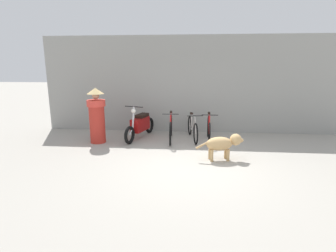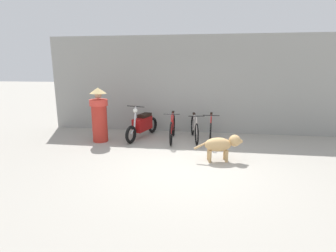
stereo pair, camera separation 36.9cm
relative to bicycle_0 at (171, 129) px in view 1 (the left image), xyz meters
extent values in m
plane|color=#9E998E|center=(0.59, -2.09, -0.36)|extent=(60.00, 60.00, 0.00)
cube|color=gray|center=(0.59, 1.23, 1.22)|extent=(9.93, 0.20, 3.16)
torus|color=black|center=(0.03, -0.54, -0.02)|extent=(0.08, 0.68, 0.68)
torus|color=black|center=(-0.03, 0.53, -0.02)|extent=(0.08, 0.68, 0.68)
cylinder|color=red|center=(0.01, -0.12, 0.20)|extent=(0.06, 0.53, 0.56)
cylinder|color=red|center=(-0.01, 0.19, 0.18)|extent=(0.04, 0.14, 0.51)
cylinder|color=red|center=(0.00, -0.07, 0.45)|extent=(0.06, 0.62, 0.06)
cylinder|color=red|center=(-0.02, 0.33, -0.05)|extent=(0.05, 0.41, 0.08)
cylinder|color=red|center=(-0.02, 0.39, 0.20)|extent=(0.04, 0.32, 0.47)
cylinder|color=red|center=(0.02, -0.46, 0.22)|extent=(0.04, 0.19, 0.50)
cube|color=black|center=(-0.01, 0.24, 0.46)|extent=(0.08, 0.18, 0.05)
cylinder|color=black|center=(0.02, -0.38, 0.51)|extent=(0.46, 0.05, 0.02)
torus|color=black|center=(0.74, -0.37, -0.05)|extent=(0.14, 0.62, 0.62)
torus|color=black|center=(0.56, 0.71, -0.05)|extent=(0.14, 0.62, 0.62)
cylinder|color=beige|center=(0.67, 0.05, 0.15)|extent=(0.11, 0.54, 0.52)
cylinder|color=beige|center=(0.62, 0.36, 0.13)|extent=(0.05, 0.14, 0.47)
cylinder|color=beige|center=(0.66, 0.11, 0.38)|extent=(0.13, 0.63, 0.06)
cylinder|color=beige|center=(0.60, 0.51, -0.08)|extent=(0.09, 0.41, 0.07)
cylinder|color=beige|center=(0.59, 0.56, 0.16)|extent=(0.08, 0.32, 0.43)
cylinder|color=beige|center=(0.72, -0.28, 0.17)|extent=(0.06, 0.19, 0.46)
cube|color=black|center=(0.61, 0.42, 0.39)|extent=(0.10, 0.19, 0.05)
cylinder|color=black|center=(0.71, -0.20, 0.43)|extent=(0.46, 0.10, 0.02)
torus|color=black|center=(1.12, -0.44, -0.03)|extent=(0.06, 0.66, 0.66)
torus|color=black|center=(1.15, 0.54, -0.03)|extent=(0.06, 0.66, 0.66)
cylinder|color=red|center=(1.13, -0.06, 0.18)|extent=(0.04, 0.48, 0.54)
cylinder|color=red|center=(1.14, 0.22, 0.16)|extent=(0.03, 0.13, 0.50)
cylinder|color=red|center=(1.13, -0.01, 0.43)|extent=(0.04, 0.56, 0.06)
cylinder|color=red|center=(1.14, 0.35, -0.06)|extent=(0.04, 0.37, 0.08)
cylinder|color=red|center=(1.14, 0.40, 0.19)|extent=(0.04, 0.29, 0.46)
cylinder|color=red|center=(1.12, -0.36, 0.20)|extent=(0.03, 0.17, 0.48)
cube|color=black|center=(1.14, 0.27, 0.44)|extent=(0.08, 0.18, 0.05)
cylinder|color=black|center=(1.12, -0.29, 0.48)|extent=(0.46, 0.04, 0.02)
torus|color=black|center=(-1.15, -0.49, -0.10)|extent=(0.23, 0.53, 0.52)
torus|color=black|center=(-0.77, 0.82, -0.10)|extent=(0.23, 0.53, 0.52)
cube|color=maroon|center=(-0.96, 0.17, 0.08)|extent=(0.49, 0.86, 0.40)
cube|color=black|center=(-0.92, 0.31, 0.33)|extent=(0.37, 0.56, 0.10)
cylinder|color=silver|center=(-1.08, -0.24, 0.38)|extent=(0.09, 0.16, 0.61)
cylinder|color=silver|center=(-1.12, -0.39, -0.01)|extent=(0.10, 0.23, 0.21)
cylinder|color=black|center=(-1.06, -0.19, 0.68)|extent=(0.57, 0.19, 0.03)
sphere|color=silver|center=(-1.07, -0.23, 0.56)|extent=(0.17, 0.17, 0.14)
ellipsoid|color=tan|center=(1.27, -1.60, 0.04)|extent=(0.68, 0.44, 0.32)
cylinder|color=tan|center=(1.45, -1.48, -0.22)|extent=(0.08, 0.08, 0.28)
cylinder|color=tan|center=(1.48, -1.65, -0.22)|extent=(0.08, 0.08, 0.28)
cylinder|color=tan|center=(1.06, -1.55, -0.22)|extent=(0.08, 0.08, 0.28)
cylinder|color=tan|center=(1.10, -1.72, -0.22)|extent=(0.08, 0.08, 0.28)
sphere|color=tan|center=(1.66, -1.53, 0.13)|extent=(0.32, 0.32, 0.28)
ellipsoid|color=tan|center=(1.77, -1.51, 0.11)|extent=(0.17, 0.14, 0.10)
cylinder|color=tan|center=(0.85, -1.68, 0.01)|extent=(0.28, 0.10, 0.17)
cylinder|color=#B72D23|center=(-2.11, -0.40, 0.26)|extent=(0.44, 0.44, 1.25)
cylinder|color=#D63C32|center=(-2.11, -0.40, 0.79)|extent=(0.52, 0.52, 0.18)
sphere|color=tan|center=(-2.11, -0.40, 1.00)|extent=(0.20, 0.20, 0.20)
cone|color=tan|center=(-2.11, -0.40, 1.14)|extent=(0.48, 0.48, 0.17)
camera|label=1|loc=(0.59, -7.59, 1.82)|focal=28.00mm
camera|label=2|loc=(0.95, -7.55, 1.82)|focal=28.00mm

